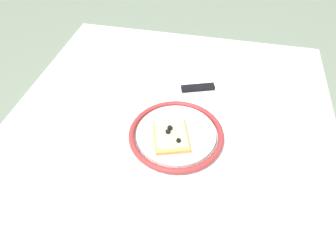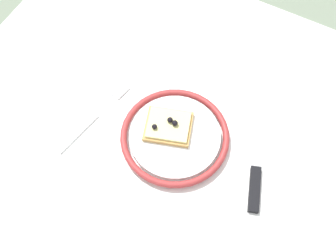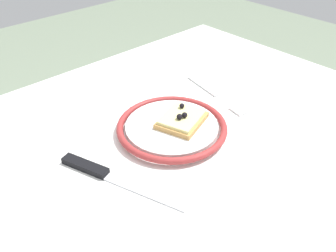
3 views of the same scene
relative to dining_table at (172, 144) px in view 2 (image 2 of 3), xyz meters
The scene contains 6 objects.
ground_plane 0.66m from the dining_table, ahead, with size 6.00×6.00×0.00m, color gray.
dining_table is the anchor object (origin of this frame).
plate 0.11m from the dining_table, 53.83° to the right, with size 0.22×0.22×0.02m.
pizza_slice_near 0.12m from the dining_table, 92.06° to the right, with size 0.11×0.10×0.03m.
knife 0.22m from the dining_table, ahead, with size 0.10×0.23×0.01m.
fork 0.19m from the dining_table, 157.86° to the right, with size 0.05×0.20×0.00m.
Camera 2 is at (0.18, -0.36, 1.53)m, focal length 45.87 mm.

